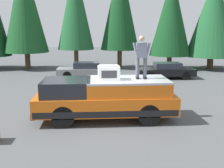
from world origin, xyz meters
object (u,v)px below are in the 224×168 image
(pickup_truck, at_px, (106,98))
(person_on_truck_bed, at_px, (141,56))
(parked_car_black, at_px, (166,71))
(parked_car_grey, at_px, (86,70))
(compressor_unit, at_px, (109,73))

(pickup_truck, bearing_deg, person_on_truck_bed, -88.93)
(person_on_truck_bed, distance_m, parked_car_black, 9.83)
(pickup_truck, distance_m, parked_car_black, 10.25)
(pickup_truck, xyz_separation_m, parked_car_black, (9.01, -4.86, -0.29))
(pickup_truck, xyz_separation_m, person_on_truck_bed, (0.03, -1.42, 1.68))
(person_on_truck_bed, relative_size, parked_car_grey, 0.41)
(person_on_truck_bed, xyz_separation_m, parked_car_black, (8.99, -3.44, -1.97))
(pickup_truck, distance_m, person_on_truck_bed, 2.20)
(compressor_unit, bearing_deg, parked_car_black, -27.46)
(compressor_unit, height_order, parked_car_grey, compressor_unit)
(parked_car_grey, bearing_deg, person_on_truck_bed, -165.77)
(person_on_truck_bed, height_order, parked_car_black, person_on_truck_bed)
(person_on_truck_bed, bearing_deg, parked_car_grey, 14.23)
(parked_car_black, bearing_deg, person_on_truck_bed, 159.04)
(pickup_truck, distance_m, parked_car_grey, 9.73)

